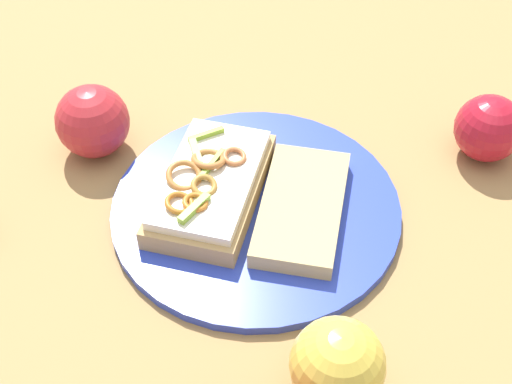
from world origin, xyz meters
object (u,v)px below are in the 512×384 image
(plate, at_px, (256,209))
(bread_slice_side, at_px, (302,207))
(apple_4, at_px, (489,128))
(apple_1, at_px, (337,365))
(apple_0, at_px, (92,121))
(sandwich, at_px, (210,185))

(plate, height_order, bread_slice_side, bread_slice_side)
(plate, relative_size, apple_4, 4.01)
(apple_1, height_order, apple_4, apple_1)
(apple_0, xyz_separation_m, apple_1, (-0.21, 0.34, -0.00))
(sandwich, bearing_deg, apple_0, 71.60)
(plate, xyz_separation_m, bread_slice_side, (-0.05, 0.02, 0.02))
(plate, height_order, apple_4, apple_4)
(bread_slice_side, relative_size, apple_4, 2.11)
(apple_0, height_order, apple_1, apple_0)
(sandwich, height_order, apple_4, apple_4)
(sandwich, bearing_deg, plate, -89.39)
(apple_0, height_order, apple_4, apple_0)
(sandwich, relative_size, apple_1, 2.47)
(bread_slice_side, bearing_deg, apple_4, -52.67)
(apple_0, bearing_deg, plate, 143.77)
(sandwich, height_order, apple_0, apple_0)
(plate, xyz_separation_m, apple_4, (-0.27, -0.06, 0.03))
(bread_slice_side, height_order, apple_4, apple_4)
(bread_slice_side, height_order, apple_0, apple_0)
(plate, bearing_deg, sandwich, -21.65)
(apple_4, bearing_deg, sandwich, 6.88)
(bread_slice_side, bearing_deg, apple_1, -162.93)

